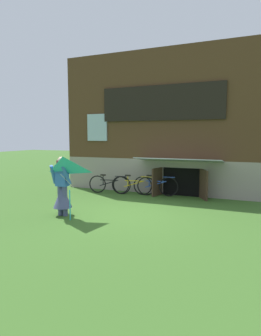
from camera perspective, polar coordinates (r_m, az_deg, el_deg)
name	(u,v)px	position (r m, az deg, el deg)	size (l,w,h in m)	color
ground_plane	(130,213)	(8.41, -0.04, -9.00)	(60.00, 60.00, 0.00)	#386023
log_house	(177,125)	(13.58, 9.35, 8.50)	(8.26, 6.56, 5.51)	gray
person	(62,191)	(8.23, -13.51, -4.49)	(0.61, 0.53, 1.67)	#474C75
kite	(63,172)	(7.45, -13.35, -0.85)	(1.02, 1.03, 1.60)	#2DB2CC
bicycle_blue	(156,186)	(10.76, 5.03, -3.55)	(1.70, 0.27, 0.78)	black
bicycle_yellow	(134,185)	(10.90, 0.68, -3.45)	(1.65, 0.33, 0.76)	black
bicycle_black	(109,184)	(11.20, -4.37, -3.25)	(1.61, 0.31, 0.74)	black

